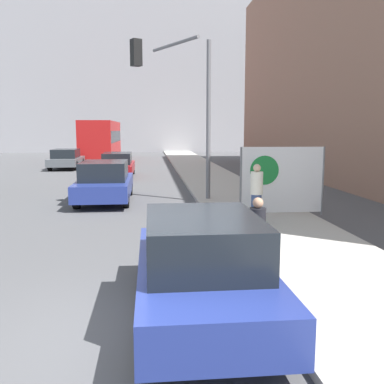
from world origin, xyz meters
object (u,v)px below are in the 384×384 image
object	(u,v)px
pedestrian_behind	(288,181)
traffic_light_pole	(183,91)
protest_banner	(282,180)
parked_car_curbside	(202,267)
jogger_on_sidewalk	(256,193)
city_bus_on_road	(102,138)
seated_protester	(257,225)
car_on_road_midblock	(118,165)
car_on_road_nearest	(105,182)
car_on_road_distant	(66,159)

from	to	relation	value
pedestrian_behind	traffic_light_pole	size ratio (longest dim) A/B	0.30
protest_banner	parked_car_curbside	xyz separation A→B (m)	(-3.16, -6.39, -0.47)
jogger_on_sidewalk	city_bus_on_road	world-z (taller)	city_bus_on_road
seated_protester	jogger_on_sidewalk	size ratio (longest dim) A/B	0.73
parked_car_curbside	city_bus_on_road	xyz separation A→B (m)	(-4.89, 32.70, 1.20)
parked_car_curbside	car_on_road_midblock	xyz separation A→B (m)	(-2.53, 18.87, -0.04)
jogger_on_sidewalk	traffic_light_pole	distance (m)	5.17
pedestrian_behind	car_on_road_midblock	bearing A→B (deg)	83.67
protest_banner	city_bus_on_road	world-z (taller)	city_bus_on_road
pedestrian_behind	parked_car_curbside	world-z (taller)	pedestrian_behind
jogger_on_sidewalk	car_on_road_nearest	xyz separation A→B (m)	(-4.58, 4.79, -0.20)
pedestrian_behind	car_on_road_nearest	bearing A→B (deg)	121.12
seated_protester	pedestrian_behind	distance (m)	5.68
jogger_on_sidewalk	city_bus_on_road	size ratio (longest dim) A/B	0.15
car_on_road_nearest	car_on_road_midblock	distance (m)	8.54
protest_banner	car_on_road_nearest	world-z (taller)	protest_banner
protest_banner	parked_car_curbside	size ratio (longest dim) A/B	0.62
car_on_road_nearest	city_bus_on_road	world-z (taller)	city_bus_on_road
car_on_road_midblock	car_on_road_distant	xyz separation A→B (m)	(-3.91, 5.55, -0.01)
jogger_on_sidewalk	parked_car_curbside	distance (m)	5.96
seated_protester	car_on_road_nearest	bearing A→B (deg)	122.07
pedestrian_behind	car_on_road_distant	size ratio (longest dim) A/B	0.39
car_on_road_distant	car_on_road_nearest	bearing A→B (deg)	-73.95
city_bus_on_road	pedestrian_behind	bearing A→B (deg)	-70.88
jogger_on_sidewalk	car_on_road_distant	world-z (taller)	jogger_on_sidewalk
jogger_on_sidewalk	protest_banner	bearing A→B (deg)	-108.81
seated_protester	protest_banner	xyz separation A→B (m)	(1.70, 3.86, 0.46)
seated_protester	car_on_road_midblock	size ratio (longest dim) A/B	0.25
traffic_light_pole	city_bus_on_road	size ratio (longest dim) A/B	0.51
car_on_road_nearest	city_bus_on_road	xyz separation A→B (m)	(-2.50, 22.38, 1.19)
jogger_on_sidewalk	car_on_road_distant	distance (m)	20.77
protest_banner	city_bus_on_road	xyz separation A→B (m)	(-8.04, 26.32, 0.73)
protest_banner	traffic_light_pole	size ratio (longest dim) A/B	0.45
jogger_on_sidewalk	pedestrian_behind	bearing A→B (deg)	-96.46
pedestrian_behind	car_on_road_midblock	world-z (taller)	pedestrian_behind
pedestrian_behind	traffic_light_pole	world-z (taller)	traffic_light_pole
city_bus_on_road	car_on_road_nearest	bearing A→B (deg)	-83.63
car_on_road_midblock	traffic_light_pole	bearing A→B (deg)	-72.37
car_on_road_midblock	city_bus_on_road	bearing A→B (deg)	99.66
pedestrian_behind	protest_banner	bearing A→B (deg)	-151.31
pedestrian_behind	parked_car_curbside	size ratio (longest dim) A/B	0.41
car_on_road_nearest	city_bus_on_road	bearing A→B (deg)	96.37
jogger_on_sidewalk	car_on_road_midblock	size ratio (longest dim) A/B	0.34
traffic_light_pole	city_bus_on_road	xyz separation A→B (m)	(-5.38, 23.35, -2.05)
traffic_light_pole	car_on_road_nearest	size ratio (longest dim) A/B	1.23
traffic_light_pole	parked_car_curbside	bearing A→B (deg)	-93.00
seated_protester	pedestrian_behind	world-z (taller)	pedestrian_behind
pedestrian_behind	protest_banner	size ratio (longest dim) A/B	0.67
jogger_on_sidewalk	car_on_road_midblock	bearing A→B (deg)	-40.55
seated_protester	protest_banner	world-z (taller)	protest_banner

